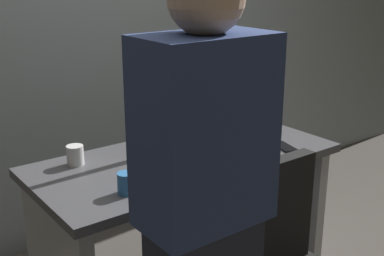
# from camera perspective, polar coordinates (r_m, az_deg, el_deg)

# --- Properties ---
(desk) EXTENTS (1.45, 0.69, 0.75)m
(desk) POSITION_cam_1_polar(r_m,az_deg,el_deg) (2.48, -0.70, -8.16)
(desk) COLOR #4C4C51
(desk) RESTS_ON ground
(person_at_desk) EXTENTS (0.40, 0.24, 1.64)m
(person_at_desk) POSITION_cam_1_polar(r_m,az_deg,el_deg) (1.61, 1.39, -10.70)
(person_at_desk) COLOR #262838
(person_at_desk) RESTS_ON ground
(monitor) EXTENTS (0.54, 0.15, 0.46)m
(monitor) POSITION_cam_1_polar(r_m,az_deg,el_deg) (2.42, -1.52, 3.51)
(monitor) COLOR silver
(monitor) RESTS_ON desk
(keyboard) EXTENTS (0.44, 0.15, 0.02)m
(keyboard) POSITION_cam_1_polar(r_m,az_deg,el_deg) (2.35, 0.29, -3.27)
(keyboard) COLOR #262626
(keyboard) RESTS_ON desk
(mouse) EXTENTS (0.06, 0.10, 0.03)m
(mouse) POSITION_cam_1_polar(r_m,az_deg,el_deg) (2.52, 5.29, -1.71)
(mouse) COLOR white
(mouse) RESTS_ON desk
(cup_near_keyboard) EXTENTS (0.07, 0.07, 0.09)m
(cup_near_keyboard) POSITION_cam_1_polar(r_m,az_deg,el_deg) (2.00, -7.46, -6.23)
(cup_near_keyboard) COLOR #3372B2
(cup_near_keyboard) RESTS_ON desk
(cup_by_monitor) EXTENTS (0.08, 0.08, 0.09)m
(cup_by_monitor) POSITION_cam_1_polar(r_m,az_deg,el_deg) (2.32, -13.11, -3.03)
(cup_by_monitor) COLOR silver
(cup_by_monitor) RESTS_ON desk
(book_stack) EXTENTS (0.22, 0.18, 0.15)m
(book_stack) POSITION_cam_1_polar(r_m,az_deg,el_deg) (2.76, 6.21, 1.39)
(book_stack) COLOR red
(book_stack) RESTS_ON desk
(cell_phone) EXTENTS (0.10, 0.16, 0.01)m
(cell_phone) POSITION_cam_1_polar(r_m,az_deg,el_deg) (2.54, 10.39, -2.09)
(cell_phone) COLOR black
(cell_phone) RESTS_ON desk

